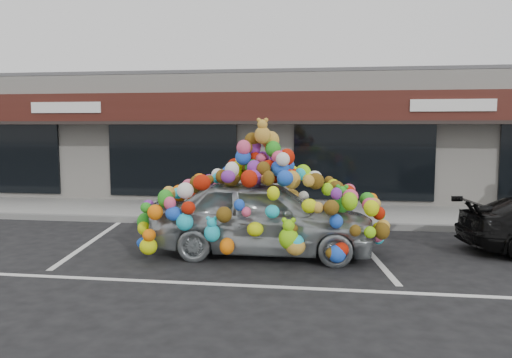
# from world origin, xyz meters

# --- Properties ---
(ground) EXTENTS (90.00, 90.00, 0.00)m
(ground) POSITION_xyz_m (0.00, 0.00, 0.00)
(ground) COLOR black
(ground) RESTS_ON ground
(shop_building) EXTENTS (24.00, 7.20, 4.31)m
(shop_building) POSITION_xyz_m (0.00, 8.44, 2.16)
(shop_building) COLOR silver
(shop_building) RESTS_ON ground
(sidewalk) EXTENTS (26.00, 3.00, 0.15)m
(sidewalk) POSITION_xyz_m (0.00, 4.00, 0.07)
(sidewalk) COLOR gray
(sidewalk) RESTS_ON ground
(kerb) EXTENTS (26.00, 0.18, 0.16)m
(kerb) POSITION_xyz_m (0.00, 2.50, 0.07)
(kerb) COLOR slate
(kerb) RESTS_ON ground
(parking_stripe_left) EXTENTS (0.73, 4.37, 0.01)m
(parking_stripe_left) POSITION_xyz_m (-3.20, 0.20, 0.00)
(parking_stripe_left) COLOR silver
(parking_stripe_left) RESTS_ON ground
(parking_stripe_mid) EXTENTS (0.73, 4.37, 0.01)m
(parking_stripe_mid) POSITION_xyz_m (2.80, 0.20, 0.00)
(parking_stripe_mid) COLOR silver
(parking_stripe_mid) RESTS_ON ground
(lane_line) EXTENTS (14.00, 0.12, 0.01)m
(lane_line) POSITION_xyz_m (2.00, -2.30, 0.00)
(lane_line) COLOR silver
(lane_line) RESTS_ON ground
(toy_car) EXTENTS (3.19, 4.70, 2.74)m
(toy_car) POSITION_xyz_m (0.68, -0.26, 0.93)
(toy_car) COLOR gray
(toy_car) RESTS_ON ground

